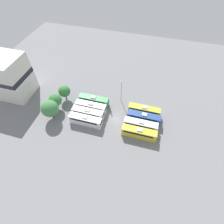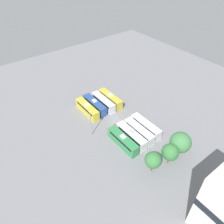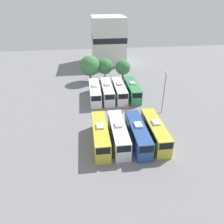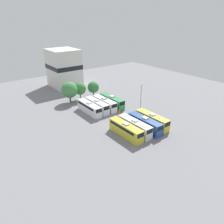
{
  "view_description": "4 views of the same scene",
  "coord_description": "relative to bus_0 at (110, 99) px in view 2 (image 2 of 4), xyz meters",
  "views": [
    {
      "loc": [
        -35.15,
        -8.59,
        47.07
      ],
      "look_at": [
        0.75,
        1.39,
        2.21
      ],
      "focal_mm": 28.0,
      "sensor_mm": 36.0,
      "label": 1
    },
    {
      "loc": [
        32.23,
        40.4,
        46.2
      ],
      "look_at": [
        0.22,
        -1.45,
        3.03
      ],
      "focal_mm": 35.0,
      "sensor_mm": 36.0,
      "label": 2
    },
    {
      "loc": [
        -6.6,
        -38.78,
        22.71
      ],
      "look_at": [
        -1.74,
        -1.3,
        1.72
      ],
      "focal_mm": 35.0,
      "sensor_mm": 36.0,
      "label": 3
    },
    {
      "loc": [
        -36.54,
        -45.19,
        28.21
      ],
      "look_at": [
        -0.96,
        1.88,
        1.83
      ],
      "focal_mm": 35.0,
      "sensor_mm": 36.0,
      "label": 4
    }
  ],
  "objects": [
    {
      "name": "worker_person",
      "position": [
        6.48,
        10.72,
        -1.01
      ],
      "size": [
        0.36,
        0.36,
        1.69
      ],
      "color": "#CC4C19",
      "rests_on": "ground_plane"
    },
    {
      "name": "bus_1",
      "position": [
        3.05,
        0.05,
        0.0
      ],
      "size": [
        2.46,
        10.73,
        3.62
      ],
      "color": "silver",
      "rests_on": "ground_plane"
    },
    {
      "name": "tree_2",
      "position": [
        8.78,
        28.73,
        2.14
      ],
      "size": [
        4.19,
        4.19,
        6.05
      ],
      "color": "brown",
      "rests_on": "ground_plane"
    },
    {
      "name": "bus_0",
      "position": [
        0.0,
        0.0,
        0.0
      ],
      "size": [
        2.46,
        10.73,
        3.62
      ],
      "color": "gold",
      "rests_on": "ground_plane"
    },
    {
      "name": "bus_4",
      "position": [
        0.13,
        17.62,
        0.0
      ],
      "size": [
        2.46,
        10.73,
        3.62
      ],
      "color": "white",
      "rests_on": "ground_plane"
    },
    {
      "name": "bus_7",
      "position": [
        9.21,
        17.97,
        0.0
      ],
      "size": [
        2.46,
        10.73,
        3.62
      ],
      "color": "#338C4C",
      "rests_on": "ground_plane"
    },
    {
      "name": "tree_0",
      "position": [
        -0.44,
        29.34,
        2.79
      ],
      "size": [
        5.59,
        5.59,
        7.39
      ],
      "color": "brown",
      "rests_on": "ground_plane"
    },
    {
      "name": "light_pole",
      "position": [
        13.81,
        9.07,
        4.2
      ],
      "size": [
        0.6,
        0.6,
        9.03
      ],
      "color": "gray",
      "rests_on": "ground_plane"
    },
    {
      "name": "bus_5",
      "position": [
        3.11,
        17.92,
        0.0
      ],
      "size": [
        2.46,
        10.73,
        3.62
      ],
      "color": "silver",
      "rests_on": "ground_plane"
    },
    {
      "name": "bus_3",
      "position": [
        9.38,
        -0.08,
        0.0
      ],
      "size": [
        2.46,
        10.73,
        3.62
      ],
      "color": "gold",
      "rests_on": "ground_plane"
    },
    {
      "name": "bus_6",
      "position": [
        6.06,
        17.92,
        0.0
      ],
      "size": [
        2.46,
        10.73,
        3.62
      ],
      "color": "silver",
      "rests_on": "ground_plane"
    },
    {
      "name": "bus_2",
      "position": [
        6.26,
        -0.47,
        0.0
      ],
      "size": [
        2.46,
        10.73,
        3.62
      ],
      "color": "#284C93",
      "rests_on": "ground_plane"
    },
    {
      "name": "tree_1",
      "position": [
        3.78,
        29.69,
        2.32
      ],
      "size": [
        4.38,
        4.38,
        6.32
      ],
      "color": "brown",
      "rests_on": "ground_plane"
    },
    {
      "name": "ground_plane",
      "position": [
        4.67,
        8.75,
        -1.8
      ],
      "size": [
        121.72,
        121.72,
        0.0
      ],
      "primitive_type": "plane",
      "color": "gray"
    }
  ]
}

